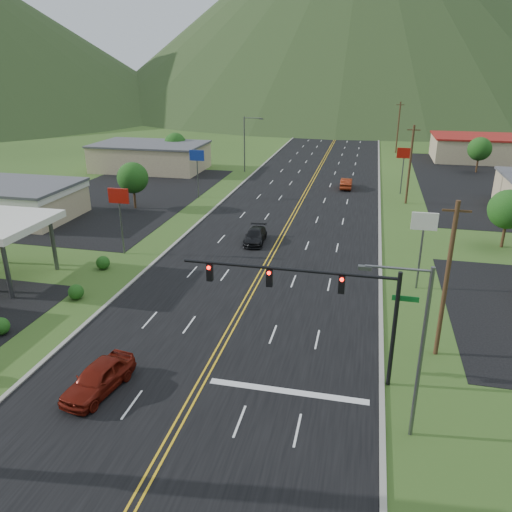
% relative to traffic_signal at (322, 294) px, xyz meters
% --- Properties ---
extents(traffic_signal, '(13.10, 0.43, 7.00)m').
position_rel_traffic_signal_xyz_m(traffic_signal, '(0.00, 0.00, 0.00)').
color(traffic_signal, black).
rests_on(traffic_signal, ground).
extents(streetlight_east, '(3.28, 0.25, 9.00)m').
position_rel_traffic_signal_xyz_m(streetlight_east, '(4.70, -4.00, -0.15)').
color(streetlight_east, '#59595E').
rests_on(streetlight_east, ground).
extents(streetlight_west, '(3.28, 0.25, 9.00)m').
position_rel_traffic_signal_xyz_m(streetlight_west, '(-18.16, 56.00, -0.15)').
color(streetlight_west, '#59595E').
rests_on(streetlight_west, ground).
extents(building_west_mid, '(14.40, 10.40, 4.10)m').
position_rel_traffic_signal_xyz_m(building_west_mid, '(-38.48, 24.00, -3.06)').
color(building_west_mid, '#C8B78B').
rests_on(building_west_mid, ground).
extents(building_west_far, '(18.40, 11.40, 4.50)m').
position_rel_traffic_signal_xyz_m(building_west_far, '(-34.48, 54.00, -3.07)').
color(building_west_far, '#C8B78B').
rests_on(building_west_far, ground).
extents(building_east_far, '(16.40, 12.40, 4.50)m').
position_rel_traffic_signal_xyz_m(building_east_far, '(21.52, 76.00, -3.07)').
color(building_east_far, '#C8B78B').
rests_on(building_east_far, ground).
extents(pole_sign_west_a, '(2.00, 0.18, 6.40)m').
position_rel_traffic_signal_xyz_m(pole_sign_west_a, '(-20.48, 16.00, -0.28)').
color(pole_sign_west_a, '#59595E').
rests_on(pole_sign_west_a, ground).
extents(pole_sign_west_b, '(2.00, 0.18, 6.40)m').
position_rel_traffic_signal_xyz_m(pole_sign_west_b, '(-20.48, 38.00, -0.28)').
color(pole_sign_west_b, '#59595E').
rests_on(pole_sign_west_b, ground).
extents(pole_sign_east_a, '(2.00, 0.18, 6.40)m').
position_rel_traffic_signal_xyz_m(pole_sign_east_a, '(6.52, 14.00, -0.28)').
color(pole_sign_east_a, '#59595E').
rests_on(pole_sign_east_a, ground).
extents(pole_sign_east_b, '(2.00, 0.18, 6.40)m').
position_rel_traffic_signal_xyz_m(pole_sign_east_b, '(6.52, 46.00, -0.28)').
color(pole_sign_east_b, '#59595E').
rests_on(pole_sign_east_b, ground).
extents(tree_west_a, '(3.84, 3.84, 5.82)m').
position_rel_traffic_signal_xyz_m(tree_west_a, '(-26.48, 31.00, -1.44)').
color(tree_west_a, '#382314').
rests_on(tree_west_a, ground).
extents(tree_west_b, '(3.84, 3.84, 5.82)m').
position_rel_traffic_signal_xyz_m(tree_west_b, '(-31.48, 58.00, -1.44)').
color(tree_west_b, '#382314').
rests_on(tree_west_b, ground).
extents(tree_east_a, '(3.84, 3.84, 5.82)m').
position_rel_traffic_signal_xyz_m(tree_east_a, '(15.52, 26.00, -1.44)').
color(tree_east_a, '#382314').
rests_on(tree_east_a, ground).
extents(tree_east_b, '(3.84, 3.84, 5.82)m').
position_rel_traffic_signal_xyz_m(tree_east_b, '(19.52, 64.00, -1.44)').
color(tree_east_b, '#382314').
rests_on(tree_east_b, ground).
extents(utility_pole_a, '(1.60, 0.28, 10.00)m').
position_rel_traffic_signal_xyz_m(utility_pole_a, '(7.02, 4.00, -0.20)').
color(utility_pole_a, '#382314').
rests_on(utility_pole_a, ground).
extents(utility_pole_b, '(1.60, 0.28, 10.00)m').
position_rel_traffic_signal_xyz_m(utility_pole_b, '(7.02, 41.00, -0.20)').
color(utility_pole_b, '#382314').
rests_on(utility_pole_b, ground).
extents(utility_pole_c, '(1.60, 0.28, 10.00)m').
position_rel_traffic_signal_xyz_m(utility_pole_c, '(7.02, 81.00, -0.20)').
color(utility_pole_c, '#382314').
rests_on(utility_pole_c, ground).
extents(utility_pole_d, '(1.60, 0.28, 10.00)m').
position_rel_traffic_signal_xyz_m(utility_pole_d, '(7.02, 121.00, -0.20)').
color(utility_pole_d, '#382314').
rests_on(utility_pole_d, ground).
extents(car_red_near, '(2.74, 5.18, 1.68)m').
position_rel_traffic_signal_xyz_m(car_red_near, '(-11.78, -4.27, -4.49)').
color(car_red_near, '#66150B').
rests_on(car_red_near, ground).
extents(car_dark_mid, '(2.25, 4.90, 1.39)m').
position_rel_traffic_signal_xyz_m(car_dark_mid, '(-8.77, 21.72, -4.64)').
color(car_dark_mid, black).
rests_on(car_dark_mid, ground).
extents(car_red_far, '(1.63, 4.61, 1.51)m').
position_rel_traffic_signal_xyz_m(car_red_far, '(-1.08, 47.56, -4.57)').
color(car_red_far, maroon).
rests_on(car_red_far, ground).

